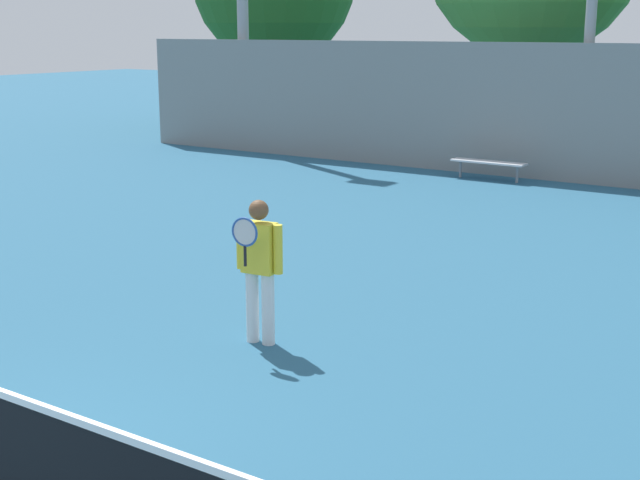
# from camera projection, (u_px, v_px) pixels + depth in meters

# --- Properties ---
(tennis_player) EXTENTS (0.56, 0.43, 1.59)m
(tennis_player) POSITION_uv_depth(u_px,v_px,m) (259.00, 263.00, 9.52)
(tennis_player) COLOR silver
(tennis_player) RESTS_ON ground_plane
(bench_adjacent_court) EXTENTS (1.72, 0.40, 0.43)m
(bench_adjacent_court) POSITION_uv_depth(u_px,v_px,m) (489.00, 163.00, 20.03)
(bench_adjacent_court) COLOR silver
(bench_adjacent_court) RESTS_ON ground_plane
(back_fence) EXTENTS (26.15, 0.06, 3.04)m
(back_fence) POSITION_uv_depth(u_px,v_px,m) (602.00, 115.00, 19.10)
(back_fence) COLOR gray
(back_fence) RESTS_ON ground_plane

